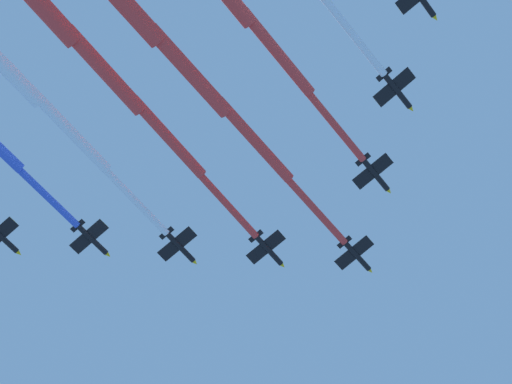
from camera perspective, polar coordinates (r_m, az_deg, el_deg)
name	(u,v)px	position (r m, az deg, el deg)	size (l,w,h in m)	color
jet_lead	(185,68)	(167.41, -4.47, 7.77)	(84.59, 17.82, 4.07)	black
jet_port_inner	(101,68)	(169.90, -9.70, 7.69)	(81.08, 15.64, 4.12)	black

